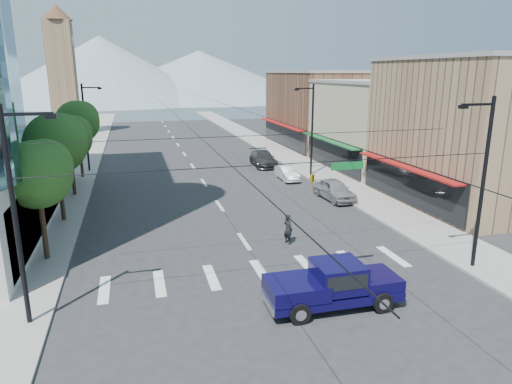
% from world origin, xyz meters
% --- Properties ---
extents(ground, '(160.00, 160.00, 0.00)m').
position_xyz_m(ground, '(0.00, 0.00, 0.00)').
color(ground, '#28282B').
rests_on(ground, ground).
extents(sidewalk_left, '(4.00, 120.00, 0.15)m').
position_xyz_m(sidewalk_left, '(-12.00, 40.00, 0.07)').
color(sidewalk_left, gray).
rests_on(sidewalk_left, ground).
extents(sidewalk_right, '(4.00, 120.00, 0.15)m').
position_xyz_m(sidewalk_right, '(12.00, 40.00, 0.07)').
color(sidewalk_right, gray).
rests_on(sidewalk_right, ground).
extents(shop_near, '(12.00, 14.00, 11.00)m').
position_xyz_m(shop_near, '(20.00, 10.00, 5.50)').
color(shop_near, '#8C6B4C').
rests_on(shop_near, ground).
extents(shop_mid, '(12.00, 14.00, 9.00)m').
position_xyz_m(shop_mid, '(20.00, 24.00, 4.50)').
color(shop_mid, tan).
rests_on(shop_mid, ground).
extents(shop_far, '(12.00, 18.00, 10.00)m').
position_xyz_m(shop_far, '(20.00, 40.00, 5.00)').
color(shop_far, brown).
rests_on(shop_far, ground).
extents(clock_tower, '(4.80, 4.80, 20.40)m').
position_xyz_m(clock_tower, '(-16.50, 62.00, 10.64)').
color(clock_tower, '#8C6B4C').
rests_on(clock_tower, ground).
extents(mountain_left, '(80.00, 80.00, 22.00)m').
position_xyz_m(mountain_left, '(-15.00, 150.00, 11.00)').
color(mountain_left, gray).
rests_on(mountain_left, ground).
extents(mountain_right, '(90.00, 90.00, 18.00)m').
position_xyz_m(mountain_right, '(20.00, 160.00, 9.00)').
color(mountain_right, gray).
rests_on(mountain_right, ground).
extents(tree_near, '(3.65, 3.64, 6.71)m').
position_xyz_m(tree_near, '(-11.07, 6.10, 4.99)').
color(tree_near, black).
rests_on(tree_near, ground).
extents(tree_midnear, '(4.09, 4.09, 7.52)m').
position_xyz_m(tree_midnear, '(-11.07, 13.10, 5.59)').
color(tree_midnear, black).
rests_on(tree_midnear, ground).
extents(tree_midfar, '(3.65, 3.64, 6.71)m').
position_xyz_m(tree_midfar, '(-11.07, 20.10, 4.99)').
color(tree_midfar, black).
rests_on(tree_midfar, ground).
extents(tree_far, '(4.09, 4.09, 7.52)m').
position_xyz_m(tree_far, '(-11.07, 27.10, 5.59)').
color(tree_far, black).
rests_on(tree_far, ground).
extents(signal_rig, '(21.80, 0.20, 9.00)m').
position_xyz_m(signal_rig, '(0.19, -1.00, 4.64)').
color(signal_rig, black).
rests_on(signal_rig, ground).
extents(lamp_pole_nw, '(2.00, 0.25, 9.00)m').
position_xyz_m(lamp_pole_nw, '(-10.67, 30.00, 4.94)').
color(lamp_pole_nw, black).
rests_on(lamp_pole_nw, ground).
extents(lamp_pole_ne, '(2.00, 0.25, 9.00)m').
position_xyz_m(lamp_pole_ne, '(10.67, 22.00, 4.94)').
color(lamp_pole_ne, black).
rests_on(lamp_pole_ne, ground).
extents(pickup_truck, '(6.11, 2.45, 2.06)m').
position_xyz_m(pickup_truck, '(1.86, -2.82, 1.07)').
color(pickup_truck, '#0C083C').
rests_on(pickup_truck, ground).
extents(pedestrian, '(0.67, 0.79, 1.84)m').
position_xyz_m(pedestrian, '(2.50, 5.00, 0.92)').
color(pedestrian, black).
rests_on(pedestrian, ground).
extents(parked_car_near, '(2.24, 4.97, 1.66)m').
position_xyz_m(parked_car_near, '(9.40, 13.38, 0.83)').
color(parked_car_near, '#9D9DA1').
rests_on(parked_car_near, ground).
extents(parked_car_mid, '(1.45, 4.09, 1.35)m').
position_xyz_m(parked_car_mid, '(7.96, 21.06, 0.67)').
color(parked_car_mid, silver).
rests_on(parked_car_mid, ground).
extents(parked_car_far, '(2.64, 5.84, 1.66)m').
position_xyz_m(parked_car_far, '(7.60, 28.19, 0.83)').
color(parked_car_far, '#303032').
rests_on(parked_car_far, ground).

